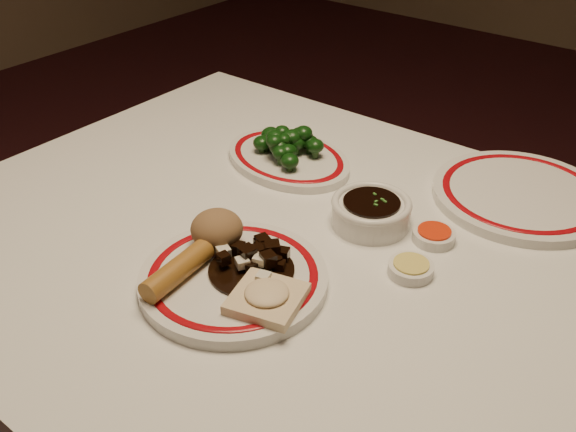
% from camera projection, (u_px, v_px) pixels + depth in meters
% --- Properties ---
extents(dining_table, '(1.20, 0.90, 0.75)m').
position_uv_depth(dining_table, '(305.00, 296.00, 0.99)').
color(dining_table, white).
rests_on(dining_table, ground).
extents(main_plate, '(0.32, 0.32, 0.02)m').
position_uv_depth(main_plate, '(233.00, 279.00, 0.87)').
color(main_plate, silver).
rests_on(main_plate, dining_table).
extents(rice_mound, '(0.08, 0.08, 0.05)m').
position_uv_depth(rice_mound, '(217.00, 229.00, 0.91)').
color(rice_mound, olive).
rests_on(rice_mound, main_plate).
extents(spring_roll, '(0.04, 0.12, 0.03)m').
position_uv_depth(spring_roll, '(178.00, 270.00, 0.85)').
color(spring_roll, '#A26B27').
rests_on(spring_roll, main_plate).
extents(fried_wonton, '(0.11, 0.11, 0.02)m').
position_uv_depth(fried_wonton, '(267.00, 297.00, 0.81)').
color(fried_wonton, beige).
rests_on(fried_wonton, main_plate).
extents(stirfry_heap, '(0.12, 0.12, 0.03)m').
position_uv_depth(stirfry_heap, '(256.00, 260.00, 0.87)').
color(stirfry_heap, black).
rests_on(stirfry_heap, main_plate).
extents(broccoli_plate, '(0.28, 0.25, 0.02)m').
position_uv_depth(broccoli_plate, '(288.00, 158.00, 1.16)').
color(broccoli_plate, silver).
rests_on(broccoli_plate, dining_table).
extents(broccoli_pile, '(0.13, 0.12, 0.05)m').
position_uv_depth(broccoli_pile, '(287.00, 142.00, 1.14)').
color(broccoli_pile, '#23471C').
rests_on(broccoli_pile, broccoli_plate).
extents(soy_bowl, '(0.12, 0.12, 0.04)m').
position_uv_depth(soy_bowl, '(371.00, 213.00, 0.99)').
color(soy_bowl, silver).
rests_on(soy_bowl, dining_table).
extents(sweet_sour_dish, '(0.06, 0.06, 0.02)m').
position_uv_depth(sweet_sour_dish, '(434.00, 236.00, 0.96)').
color(sweet_sour_dish, silver).
rests_on(sweet_sour_dish, dining_table).
extents(mustard_dish, '(0.06, 0.06, 0.02)m').
position_uv_depth(mustard_dish, '(411.00, 268.00, 0.89)').
color(mustard_dish, silver).
rests_on(mustard_dish, dining_table).
extents(far_plate, '(0.35, 0.35, 0.02)m').
position_uv_depth(far_plate, '(521.00, 194.00, 1.06)').
color(far_plate, silver).
rests_on(far_plate, dining_table).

